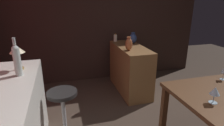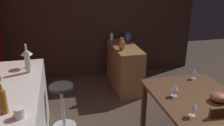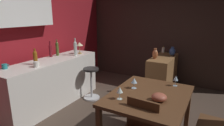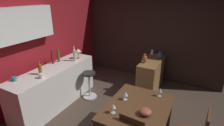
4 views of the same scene
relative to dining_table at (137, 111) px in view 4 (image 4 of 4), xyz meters
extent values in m
cube|color=maroon|center=(0.09, 2.59, 0.65)|extent=(5.20, 0.10, 2.60)
cube|color=white|center=(-0.21, 2.47, 1.20)|extent=(1.70, 0.32, 0.64)
cube|color=#33231E|center=(2.64, 0.79, 0.65)|extent=(0.10, 4.40, 2.60)
cube|color=#56351E|center=(0.00, 0.00, 0.07)|extent=(1.19, 0.95, 0.04)
cube|color=#56351E|center=(0.55, 0.43, -0.30)|extent=(0.06, 0.06, 0.70)
cube|color=#56351E|center=(0.55, -0.43, -0.30)|extent=(0.06, 0.06, 0.70)
cube|color=silver|center=(0.24, 2.03, -0.20)|extent=(2.10, 0.60, 0.90)
cube|color=olive|center=(1.90, 0.31, -0.24)|extent=(1.10, 0.44, 0.82)
cube|color=#56351E|center=(0.09, -0.98, 0.03)|extent=(0.38, 0.05, 0.44)
cylinder|color=#262323|center=(0.81, 1.51, -0.01)|extent=(0.32, 0.32, 0.04)
cylinder|color=silver|center=(0.81, 1.51, -0.33)|extent=(0.04, 0.04, 0.63)
cylinder|color=silver|center=(0.81, 1.51, -0.64)|extent=(0.34, 0.34, 0.03)
cylinder|color=silver|center=(0.09, 0.25, 0.09)|extent=(0.07, 0.07, 0.00)
cylinder|color=silver|center=(0.09, 0.25, 0.13)|extent=(0.01, 0.01, 0.08)
cone|color=silver|center=(0.09, 0.25, 0.20)|extent=(0.08, 0.08, 0.07)
cylinder|color=silver|center=(-0.32, 0.27, 0.09)|extent=(0.07, 0.07, 0.00)
cylinder|color=silver|center=(-0.32, 0.27, 0.13)|extent=(0.01, 0.01, 0.09)
cone|color=silver|center=(-0.32, 0.27, 0.21)|extent=(0.08, 0.08, 0.07)
cylinder|color=silver|center=(0.47, -0.23, 0.09)|extent=(0.06, 0.06, 0.00)
cylinder|color=silver|center=(0.47, -0.23, 0.13)|extent=(0.01, 0.01, 0.08)
cone|color=silver|center=(0.47, -0.23, 0.21)|extent=(0.07, 0.07, 0.07)
ellipsoid|color=#9E4C38|center=(-0.13, -0.16, 0.14)|extent=(0.18, 0.18, 0.10)
cylinder|color=#475623|center=(0.60, 2.20, 0.37)|extent=(0.06, 0.06, 0.25)
sphere|color=#475623|center=(0.60, 2.20, 0.50)|extent=(0.06, 0.06, 0.06)
cylinder|color=#475623|center=(0.60, 2.20, 0.55)|extent=(0.02, 0.02, 0.07)
cylinder|color=silver|center=(0.80, 1.88, 0.38)|extent=(0.07, 0.07, 0.26)
sphere|color=silver|center=(0.80, 1.88, 0.51)|extent=(0.07, 0.07, 0.07)
cylinder|color=silver|center=(0.80, 1.88, 0.57)|extent=(0.03, 0.03, 0.09)
cylinder|color=maroon|center=(0.44, 2.23, 0.36)|extent=(0.06, 0.06, 0.22)
sphere|color=maroon|center=(0.44, 2.23, 0.46)|extent=(0.06, 0.06, 0.06)
cylinder|color=maroon|center=(0.44, 2.23, 0.52)|extent=(0.03, 0.03, 0.09)
cylinder|color=#8C5114|center=(-0.11, 2.00, 0.35)|extent=(0.07, 0.07, 0.20)
sphere|color=#8C5114|center=(-0.11, 2.00, 0.45)|extent=(0.07, 0.07, 0.07)
cylinder|color=#8C5114|center=(-0.11, 2.00, 0.50)|extent=(0.03, 0.03, 0.06)
cylinder|color=teal|center=(-0.53, 2.22, 0.29)|extent=(0.08, 0.08, 0.08)
torus|color=teal|center=(-0.48, 2.22, 0.29)|extent=(0.05, 0.01, 0.05)
cylinder|color=white|center=(-0.22, 1.86, 0.29)|extent=(0.09, 0.09, 0.09)
torus|color=white|center=(-0.16, 1.86, 0.30)|extent=(0.05, 0.01, 0.05)
cylinder|color=#A58447|center=(0.97, 1.91, 0.26)|extent=(0.08, 0.08, 0.02)
cylinder|color=#A58447|center=(0.97, 1.91, 0.35)|extent=(0.02, 0.02, 0.16)
cone|color=beige|center=(0.97, 1.91, 0.46)|extent=(0.15, 0.15, 0.07)
cylinder|color=white|center=(2.37, 0.45, 0.23)|extent=(0.06, 0.06, 0.13)
ellipsoid|color=yellow|center=(2.37, 0.45, 0.31)|extent=(0.01, 0.01, 0.03)
ellipsoid|color=#B26038|center=(1.67, 0.44, 0.27)|extent=(0.12, 0.12, 0.20)
cylinder|color=#B26038|center=(1.67, 0.44, 0.37)|extent=(0.06, 0.06, 0.02)
ellipsoid|color=#334C8C|center=(2.13, 0.18, 0.26)|extent=(0.14, 0.14, 0.18)
cylinder|color=#334C8C|center=(2.13, 0.18, 0.36)|extent=(0.07, 0.07, 0.02)
camera|label=1|loc=(-1.04, 1.49, 0.94)|focal=30.07mm
camera|label=2|loc=(-2.03, 1.49, 1.38)|focal=37.10mm
camera|label=3|loc=(-2.21, -0.69, 1.10)|focal=30.27mm
camera|label=4|loc=(-2.21, -0.71, 1.74)|focal=27.87mm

